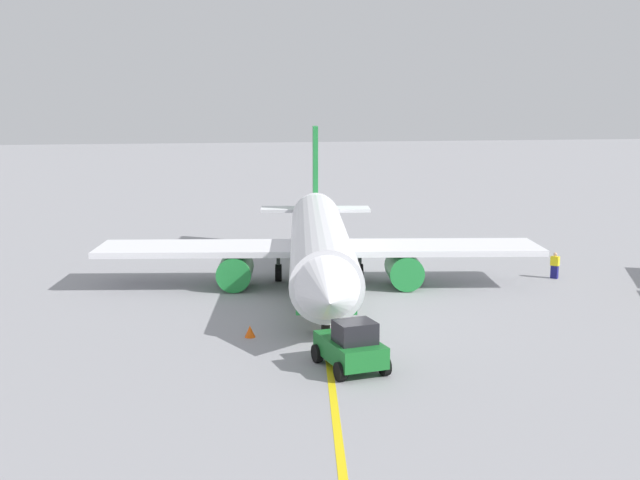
% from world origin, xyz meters
% --- Properties ---
extents(ground_plane, '(400.00, 400.00, 0.00)m').
position_xyz_m(ground_plane, '(0.00, 0.00, 0.00)').
color(ground_plane, '#939399').
extents(airplane, '(31.42, 27.78, 9.55)m').
position_xyz_m(airplane, '(-0.50, 0.09, 2.60)').
color(airplane, white).
rests_on(airplane, ground).
extents(pushback_tug, '(3.87, 2.81, 2.20)m').
position_xyz_m(pushback_tug, '(15.28, -1.91, 1.01)').
color(pushback_tug, '#196B28').
rests_on(pushback_tug, ground).
extents(refueling_worker, '(0.62, 0.62, 1.71)m').
position_xyz_m(refueling_worker, '(0.42, 15.49, 0.82)').
color(refueling_worker, navy).
rests_on(refueling_worker, ground).
extents(safety_cone_nose, '(0.52, 0.52, 0.58)m').
position_xyz_m(safety_cone_nose, '(9.62, -5.52, 0.29)').
color(safety_cone_nose, '#F2590F').
rests_on(safety_cone_nose, ground).
extents(taxi_line_marking, '(59.77, 11.34, 0.01)m').
position_xyz_m(taxi_line_marking, '(0.00, 0.00, 0.01)').
color(taxi_line_marking, yellow).
rests_on(taxi_line_marking, ground).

